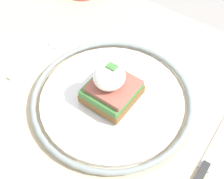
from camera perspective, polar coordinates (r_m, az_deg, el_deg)
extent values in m
cube|color=#C6B28E|center=(0.54, -1.50, -7.63)|extent=(0.97, 0.68, 0.03)
cylinder|color=#C6B28E|center=(1.14, -9.56, 3.76)|extent=(0.06, 0.06, 0.71)
cylinder|color=white|center=(0.56, 0.00, -1.91)|extent=(0.26, 0.26, 0.01)
torus|color=gray|center=(0.55, 0.00, -1.60)|extent=(0.29, 0.29, 0.01)
cube|color=brown|center=(0.54, 0.00, -0.77)|extent=(0.08, 0.09, 0.02)
cube|color=#427A38|center=(0.53, -0.09, 0.07)|extent=(0.08, 0.08, 0.01)
cube|color=#9E5647|center=(0.52, 0.31, 0.67)|extent=(0.07, 0.07, 0.01)
ellipsoid|color=white|center=(0.50, -0.48, 2.35)|extent=(0.05, 0.05, 0.04)
cube|color=#47843D|center=(0.49, 0.00, 4.22)|extent=(0.02, 0.01, 0.00)
cube|color=silver|center=(0.64, -14.56, 4.90)|extent=(0.02, 0.11, 0.00)
cube|color=silver|center=(0.67, -9.82, 8.55)|extent=(0.02, 0.04, 0.00)
cube|color=silver|center=(0.54, 18.85, -8.95)|extent=(0.02, 0.12, 0.00)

